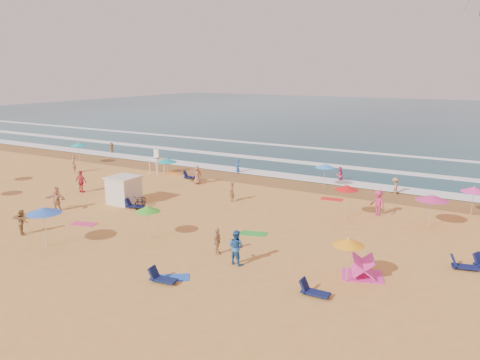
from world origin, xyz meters
The scene contains 12 objects.
ground centered at (0.00, 0.00, 0.00)m, with size 220.00×220.00×0.00m, color gold.
ocean centered at (0.00, 84.00, 0.00)m, with size 220.00×140.00×0.18m, color #0C4756.
wet_sand centered at (0.00, 12.50, 0.01)m, with size 220.00×220.00×0.00m, color olive.
surf_foam centered at (0.00, 21.32, 0.10)m, with size 200.00×18.70×0.05m.
cabana centered at (-5.63, 0.22, 1.00)m, with size 2.00×2.00×2.00m, color silver.
cabana_roof centered at (-5.63, 0.22, 2.06)m, with size 2.20×2.20×0.12m, color silver.
bicycle centered at (-3.73, -0.08, 0.49)m, with size 0.66×1.88×0.99m, color black.
lifeguard_stand centered at (-10.23, 9.62, 1.05)m, with size 1.20×1.20×2.10m, color white, non-canonical shape.
beach_umbrellas centered at (3.62, 0.76, 2.14)m, with size 50.73×24.34×0.79m.
loungers centered at (2.01, -2.97, 0.17)m, with size 39.86×20.19×0.34m.
towels centered at (2.96, -1.31, 0.01)m, with size 44.89×26.13×0.03m.
beachgoers centered at (-2.31, 3.21, 0.80)m, with size 41.67×25.22×2.14m.
Camera 1 is at (19.74, -25.61, 10.08)m, focal length 35.00 mm.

